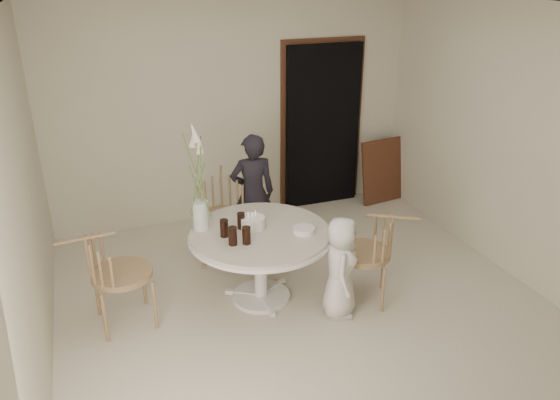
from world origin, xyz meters
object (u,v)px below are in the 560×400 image
object	(u,v)px
chair_far	(222,204)
chair_right	(377,245)
boy	(340,267)
girl	(253,193)
birthday_cake	(253,223)
table	(260,242)
chair_left	(105,267)
flower_vase	(199,193)

from	to	relation	value
chair_far	chair_right	world-z (taller)	chair_far
boy	girl	bearing A→B (deg)	35.46
girl	birthday_cake	distance (m)	0.96
chair_right	girl	size ratio (longest dim) A/B	0.67
table	girl	world-z (taller)	girl
chair_left	birthday_cake	size ratio (longest dim) A/B	4.08
chair_right	boy	distance (m)	0.44
chair_far	chair_left	world-z (taller)	chair_left
table	boy	bearing A→B (deg)	-38.63
chair_right	girl	bearing A→B (deg)	-120.30
birthday_cake	flower_vase	distance (m)	0.57
chair_far	boy	distance (m)	1.66
chair_right	chair_left	world-z (taller)	chair_left
chair_right	flower_vase	xyz separation A→B (m)	(-1.52, 0.62, 0.51)
girl	chair_right	bearing A→B (deg)	125.31
chair_far	chair_right	distance (m)	1.80
chair_far	chair_left	bearing A→B (deg)	-127.85
chair_far	boy	bearing A→B (deg)	-49.49
chair_left	boy	xyz separation A→B (m)	(1.99, -0.53, -0.12)
table	birthday_cake	distance (m)	0.19
girl	birthday_cake	world-z (taller)	girl
chair_far	table	bearing A→B (deg)	-68.81
chair_far	flower_vase	bearing A→B (deg)	-101.40
flower_vase	chair_far	bearing A→B (deg)	63.34
table	chair_far	size ratio (longest dim) A/B	1.45
chair_right	girl	xyz separation A→B (m)	(-0.77, 1.38, 0.09)
table	chair_right	world-z (taller)	chair_right
chair_right	table	bearing A→B (deg)	-80.19
table	girl	bearing A→B (deg)	76.12
chair_right	chair_left	size ratio (longest dim) A/B	0.98
table	boy	xyz separation A→B (m)	(0.60, -0.48, -0.13)
chair_left	chair_far	bearing A→B (deg)	-58.51
birthday_cake	flower_vase	size ratio (longest dim) A/B	0.22
table	birthday_cake	world-z (taller)	birthday_cake
table	birthday_cake	bearing A→B (deg)	116.24
chair_left	birthday_cake	bearing A→B (deg)	-93.88
boy	birthday_cake	size ratio (longest dim) A/B	4.27
chair_left	chair_right	bearing A→B (deg)	-105.62
chair_far	birthday_cake	xyz separation A→B (m)	(0.06, -0.93, 0.19)
boy	chair_left	bearing A→B (deg)	97.06
girl	flower_vase	size ratio (longest dim) A/B	1.32
table	girl	size ratio (longest dim) A/B	0.98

